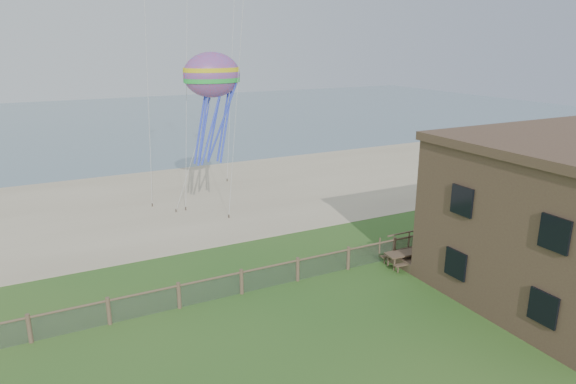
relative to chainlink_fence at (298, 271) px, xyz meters
name	(u,v)px	position (x,y,z in m)	size (l,w,h in m)	color
ground	(368,340)	(0.00, -6.00, -0.55)	(160.00, 160.00, 0.00)	#285A1F
sand_beach	(199,198)	(0.00, 16.00, -0.55)	(72.00, 20.00, 0.02)	tan
ocean	(109,121)	(0.00, 60.00, -0.55)	(160.00, 68.00, 0.02)	slate
chainlink_fence	(298,271)	(0.00, 0.00, 0.00)	(36.20, 0.20, 1.25)	brown
motel_deck	(499,239)	(13.00, -1.00, -0.30)	(15.00, 2.00, 0.50)	brown
picnic_table	(404,258)	(5.90, -1.00, -0.11)	(2.07, 1.56, 0.87)	brown
octopus_kite	(213,106)	(-0.51, 10.34, 7.08)	(3.57, 2.52, 7.35)	red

